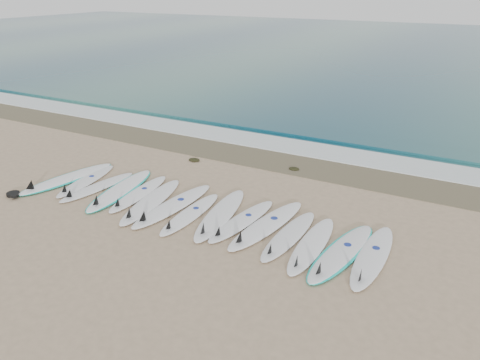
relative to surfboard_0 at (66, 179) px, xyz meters
The scene contains 23 objects.
ground 4.16m from the surfboard_0, ahead, with size 120.00×120.00×0.00m, color tan.
ocean 32.85m from the surfboard_0, 82.72° to the left, with size 120.00×55.00×0.03m, color #1C5156.
wet_sand_band 5.90m from the surfboard_0, 45.15° to the left, with size 120.00×1.80×0.01m, color brown.
foam_band 6.96m from the surfboard_0, 53.30° to the left, with size 120.00×1.40×0.04m, color silver.
wave_crest 8.22m from the surfboard_0, 59.56° to the left, with size 120.00×1.00×0.10m, color #1C5156.
surfboard_0 is the anchor object (origin of this frame).
surfboard_1 0.59m from the surfboard_0, 12.17° to the left, with size 0.87×2.46×0.31m.
surfboard_2 1.14m from the surfboard_0, ahead, with size 0.76×2.42×0.30m.
surfboard_3 1.82m from the surfboard_0, ahead, with size 1.14×2.94×0.36m.
surfboard_4 2.39m from the surfboard_0, ahead, with size 0.76×2.49×0.31m.
surfboard_5 2.96m from the surfboard_0, ahead, with size 1.01×2.84×0.36m.
surfboard_6 3.56m from the surfboard_0, ahead, with size 0.77×2.87×0.36m.
surfboard_7 4.17m from the surfboard_0, ahead, with size 0.58×2.42×0.31m.
surfboard_8 4.81m from the surfboard_0, ahead, with size 1.04×2.88×0.36m.
surfboard_9 5.39m from the surfboard_0, ahead, with size 0.78×2.51×0.32m.
surfboard_10 5.97m from the surfboard_0, ahead, with size 0.98×2.88×0.36m.
surfboard_11 6.58m from the surfboard_0, ahead, with size 0.60×2.49×0.32m.
surfboard_12 7.15m from the surfboard_0, ahead, with size 0.62×2.56×0.33m.
surfboard_13 7.77m from the surfboard_0, ahead, with size 1.02×2.78×0.34m.
surfboard_14 8.36m from the surfboard_0, ahead, with size 0.56×2.65×0.34m.
seaweed_near 3.70m from the surfboard_0, 52.76° to the left, with size 0.36×0.28×0.07m, color black.
seaweed_far 6.39m from the surfboard_0, 35.67° to the left, with size 0.31×0.24×0.06m, color black.
leash_coil 1.42m from the surfboard_0, 105.88° to the right, with size 0.46×0.36×0.11m.
Camera 1 is at (5.65, -8.17, 5.02)m, focal length 35.00 mm.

